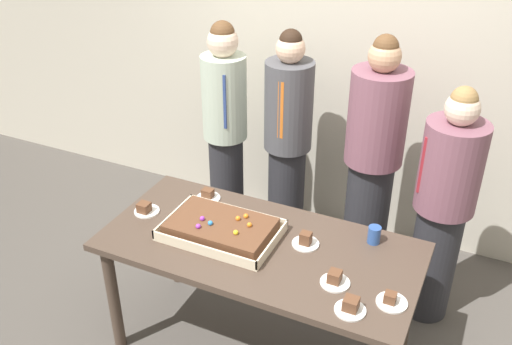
# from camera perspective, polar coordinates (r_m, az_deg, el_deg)

# --- Properties ---
(interior_back_panel) EXTENTS (8.00, 0.12, 3.00)m
(interior_back_panel) POSITION_cam_1_polar(r_m,az_deg,el_deg) (4.18, 9.88, 13.01)
(interior_back_panel) COLOR beige
(interior_back_panel) RESTS_ON ground_plane
(party_table) EXTENTS (1.74, 0.83, 0.80)m
(party_table) POSITION_cam_1_polar(r_m,az_deg,el_deg) (3.19, 0.36, -8.62)
(party_table) COLOR #47382D
(party_table) RESTS_ON ground_plane
(sheet_cake) EXTENTS (0.64, 0.42, 0.11)m
(sheet_cake) POSITION_cam_1_polar(r_m,az_deg,el_deg) (3.18, -3.51, -5.63)
(sheet_cake) COLOR beige
(sheet_cake) RESTS_ON party_table
(plated_slice_near_left) EXTENTS (0.15, 0.15, 0.07)m
(plated_slice_near_left) POSITION_cam_1_polar(r_m,az_deg,el_deg) (2.89, 7.91, -10.58)
(plated_slice_near_left) COLOR white
(plated_slice_near_left) RESTS_ON party_table
(plated_slice_near_right) EXTENTS (0.15, 0.15, 0.08)m
(plated_slice_near_right) POSITION_cam_1_polar(r_m,az_deg,el_deg) (3.12, 5.00, -6.86)
(plated_slice_near_right) COLOR white
(plated_slice_near_right) RESTS_ON party_table
(plated_slice_far_left) EXTENTS (0.15, 0.15, 0.07)m
(plated_slice_far_left) POSITION_cam_1_polar(r_m,az_deg,el_deg) (2.76, 9.47, -13.12)
(plated_slice_far_left) COLOR white
(plated_slice_far_left) RESTS_ON party_table
(plated_slice_far_right) EXTENTS (0.15, 0.15, 0.06)m
(plated_slice_far_right) POSITION_cam_1_polar(r_m,az_deg,el_deg) (2.83, 13.39, -12.38)
(plated_slice_far_right) COLOR white
(plated_slice_far_right) RESTS_ON party_table
(plated_slice_center_front) EXTENTS (0.15, 0.15, 0.06)m
(plated_slice_center_front) POSITION_cam_1_polar(r_m,az_deg,el_deg) (3.51, -4.83, -2.34)
(plated_slice_center_front) COLOR white
(plated_slice_center_front) RESTS_ON party_table
(plated_slice_center_back) EXTENTS (0.15, 0.15, 0.07)m
(plated_slice_center_back) POSITION_cam_1_polar(r_m,az_deg,el_deg) (3.43, -11.06, -3.65)
(plated_slice_center_back) COLOR white
(plated_slice_center_back) RESTS_ON party_table
(drink_cup_nearest) EXTENTS (0.07, 0.07, 0.10)m
(drink_cup_nearest) POSITION_cam_1_polar(r_m,az_deg,el_deg) (3.18, 11.76, -6.13)
(drink_cup_nearest) COLOR #2D5199
(drink_cup_nearest) RESTS_ON party_table
(person_serving_front) EXTENTS (0.34, 0.34, 1.67)m
(person_serving_front) POSITION_cam_1_polar(r_m,az_deg,el_deg) (4.05, 3.19, 3.16)
(person_serving_front) COLOR #28282D
(person_serving_front) RESTS_ON ground_plane
(person_green_shirt_behind) EXTENTS (0.37, 0.37, 1.75)m
(person_green_shirt_behind) POSITION_cam_1_polar(r_m,az_deg,el_deg) (3.77, 11.58, 0.96)
(person_green_shirt_behind) COLOR #28282D
(person_green_shirt_behind) RESTS_ON ground_plane
(person_striped_tie_right) EXTENTS (0.32, 0.32, 1.69)m
(person_striped_tie_right) POSITION_cam_1_polar(r_m,az_deg,el_deg) (4.13, -3.10, 4.18)
(person_striped_tie_right) COLOR #28282D
(person_striped_tie_right) RESTS_ON ground_plane
(person_far_right_suit) EXTENTS (0.36, 0.36, 1.58)m
(person_far_right_suit) POSITION_cam_1_polar(r_m,az_deg,el_deg) (3.59, 18.24, -3.35)
(person_far_right_suit) COLOR #28282D
(person_far_right_suit) RESTS_ON ground_plane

